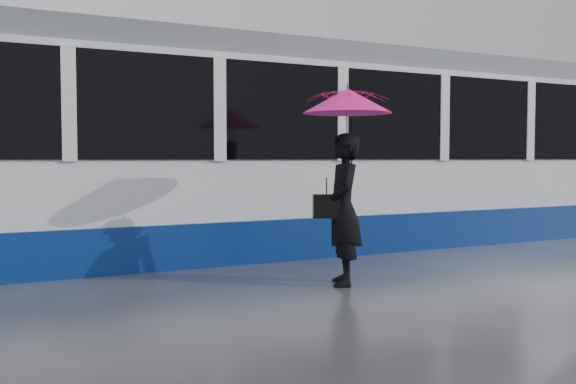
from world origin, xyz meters
TOP-DOWN VIEW (x-y plane):
  - ground at (0.00, 0.00)m, footprint 90.00×90.00m
  - rails at (0.00, 2.50)m, footprint 34.00×1.51m
  - tram at (2.95, 2.50)m, footprint 26.00×2.56m
  - woman at (1.30, -0.62)m, footprint 0.66×0.78m
  - umbrella at (1.35, -0.62)m, footprint 1.41×1.41m
  - handbag at (1.08, -0.60)m, footprint 0.35×0.26m

SIDE VIEW (x-z plane):
  - ground at x=0.00m, z-range 0.00..0.00m
  - rails at x=0.00m, z-range 0.00..0.02m
  - woman at x=1.30m, z-range 0.00..1.82m
  - handbag at x=1.08m, z-range 0.72..1.18m
  - tram at x=2.95m, z-range -0.04..3.31m
  - umbrella at x=1.35m, z-range 1.38..2.61m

